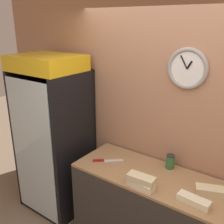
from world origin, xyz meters
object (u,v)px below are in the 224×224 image
sandwich_flat_left (212,191)px  beverage_cooler (56,127)px  sandwich_flat_right (194,201)px  condiment_jar (170,162)px  sandwich_stack_middle (141,179)px  chefs_knife (104,160)px  sandwich_stack_bottom (141,184)px

sandwich_flat_left → beverage_cooler: bearing=-179.4°
sandwich_flat_right → condiment_jar: 0.57m
sandwich_stack_middle → chefs_knife: bearing=162.9°
sandwich_flat_right → sandwich_flat_left: bearing=69.1°
sandwich_stack_middle → condiment_jar: bearing=80.7°
beverage_cooler → chefs_knife: size_ratio=7.33×
beverage_cooler → sandwich_flat_left: 1.94m
sandwich_flat_right → sandwich_stack_bottom: bearing=-173.3°
condiment_jar → sandwich_flat_right: bearing=-46.1°
condiment_jar → sandwich_stack_bottom: bearing=-99.3°
beverage_cooler → sandwich_stack_middle: size_ratio=7.68×
sandwich_flat_right → sandwich_stack_middle: bearing=-173.3°
sandwich_stack_middle → sandwich_flat_left: (0.56, 0.28, -0.06)m
beverage_cooler → sandwich_flat_left: size_ratio=6.64×
sandwich_stack_bottom → sandwich_stack_middle: bearing=0.0°
sandwich_stack_middle → sandwich_flat_left: bearing=26.7°
beverage_cooler → sandwich_flat_left: (1.94, 0.02, -0.14)m
sandwich_flat_left → chefs_knife: 1.12m
sandwich_stack_bottom → sandwich_flat_right: bearing=6.7°
sandwich_stack_bottom → sandwich_flat_right: size_ratio=0.94×
sandwich_stack_middle → sandwich_flat_right: sandwich_stack_middle is taller
sandwich_stack_middle → condiment_jar: (0.08, 0.46, -0.02)m
sandwich_stack_bottom → sandwich_flat_right: (0.47, 0.06, 0.00)m
sandwich_stack_middle → sandwich_stack_bottom: bearing=0.0°
beverage_cooler → sandwich_stack_middle: (1.38, -0.26, -0.08)m
sandwich_flat_right → condiment_jar: condiment_jar is taller
beverage_cooler → sandwich_stack_bottom: 1.41m
sandwich_flat_left → chefs_knife: size_ratio=1.10×
sandwich_stack_middle → condiment_jar: size_ratio=1.75×
beverage_cooler → sandwich_stack_bottom: size_ratio=7.75×
sandwich_stack_bottom → sandwich_stack_middle: sandwich_stack_middle is taller
chefs_knife → sandwich_flat_left: bearing=5.5°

